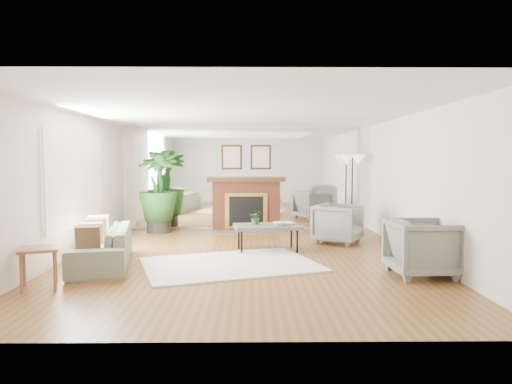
{
  "coord_description": "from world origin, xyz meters",
  "views": [
    {
      "loc": [
        0.11,
        -7.6,
        1.68
      ],
      "look_at": [
        0.2,
        0.6,
        1.1
      ],
      "focal_mm": 32.0,
      "sensor_mm": 36.0,
      "label": 1
    }
  ],
  "objects_px": {
    "armchair_front": "(423,248)",
    "side_table": "(39,254)",
    "coffee_table": "(267,227)",
    "armchair_back": "(338,223)",
    "sofa": "(102,246)",
    "potted_ficus": "(158,188)",
    "fireplace": "(246,203)",
    "floor_lamp": "(352,166)"
  },
  "relations": [
    {
      "from": "armchair_front",
      "to": "side_table",
      "type": "distance_m",
      "value": 5.29
    },
    {
      "from": "armchair_front",
      "to": "side_table",
      "type": "bearing_deg",
      "value": 93.86
    },
    {
      "from": "coffee_table",
      "to": "armchair_back",
      "type": "bearing_deg",
      "value": 28.61
    },
    {
      "from": "sofa",
      "to": "potted_ficus",
      "type": "bearing_deg",
      "value": 163.94
    },
    {
      "from": "armchair_back",
      "to": "side_table",
      "type": "xyz_separation_m",
      "value": [
        -4.52,
        -3.26,
        0.06
      ]
    },
    {
      "from": "side_table",
      "to": "potted_ficus",
      "type": "height_order",
      "value": "potted_ficus"
    },
    {
      "from": "side_table",
      "to": "armchair_back",
      "type": "bearing_deg",
      "value": 35.74
    },
    {
      "from": "armchair_front",
      "to": "potted_ficus",
      "type": "relative_size",
      "value": 0.47
    },
    {
      "from": "coffee_table",
      "to": "armchair_front",
      "type": "xyz_separation_m",
      "value": [
        2.18,
        -1.85,
        -0.03
      ]
    },
    {
      "from": "armchair_back",
      "to": "sofa",
      "type": "bearing_deg",
      "value": 144.37
    },
    {
      "from": "sofa",
      "to": "armchair_back",
      "type": "relative_size",
      "value": 2.4
    },
    {
      "from": "armchair_back",
      "to": "side_table",
      "type": "bearing_deg",
      "value": 155.18
    },
    {
      "from": "fireplace",
      "to": "floor_lamp",
      "type": "xyz_separation_m",
      "value": [
        2.5,
        -0.16,
        0.88
      ]
    },
    {
      "from": "coffee_table",
      "to": "armchair_front",
      "type": "height_order",
      "value": "armchair_front"
    },
    {
      "from": "potted_ficus",
      "to": "armchair_front",
      "type": "bearing_deg",
      "value": -41.19
    },
    {
      "from": "fireplace",
      "to": "coffee_table",
      "type": "xyz_separation_m",
      "value": [
        0.42,
        -2.52,
        -0.21
      ]
    },
    {
      "from": "sofa",
      "to": "side_table",
      "type": "relative_size",
      "value": 3.37
    },
    {
      "from": "floor_lamp",
      "to": "potted_ficus",
      "type": "bearing_deg",
      "value": -178.01
    },
    {
      "from": "fireplace",
      "to": "floor_lamp",
      "type": "bearing_deg",
      "value": -3.64
    },
    {
      "from": "coffee_table",
      "to": "sofa",
      "type": "distance_m",
      "value": 2.91
    },
    {
      "from": "fireplace",
      "to": "coffee_table",
      "type": "distance_m",
      "value": 2.56
    },
    {
      "from": "coffee_table",
      "to": "potted_ficus",
      "type": "distance_m",
      "value": 3.34
    },
    {
      "from": "fireplace",
      "to": "side_table",
      "type": "bearing_deg",
      "value": -118.02
    },
    {
      "from": "fireplace",
      "to": "armchair_back",
      "type": "relative_size",
      "value": 2.34
    },
    {
      "from": "fireplace",
      "to": "sofa",
      "type": "distance_m",
      "value": 4.31
    },
    {
      "from": "armchair_back",
      "to": "floor_lamp",
      "type": "height_order",
      "value": "floor_lamp"
    },
    {
      "from": "armchair_front",
      "to": "floor_lamp",
      "type": "bearing_deg",
      "value": -1.44
    },
    {
      "from": "potted_ficus",
      "to": "coffee_table",
      "type": "bearing_deg",
      "value": -42.03
    },
    {
      "from": "sofa",
      "to": "armchair_back",
      "type": "distance_m",
      "value": 4.57
    },
    {
      "from": "fireplace",
      "to": "coffee_table",
      "type": "height_order",
      "value": "fireplace"
    },
    {
      "from": "side_table",
      "to": "potted_ficus",
      "type": "distance_m",
      "value": 4.74
    },
    {
      "from": "side_table",
      "to": "potted_ficus",
      "type": "relative_size",
      "value": 0.32
    },
    {
      "from": "armchair_back",
      "to": "armchair_front",
      "type": "xyz_separation_m",
      "value": [
        0.73,
        -2.64,
        0.02
      ]
    },
    {
      "from": "armchair_front",
      "to": "potted_ficus",
      "type": "xyz_separation_m",
      "value": [
        -4.63,
        4.05,
        0.61
      ]
    },
    {
      "from": "coffee_table",
      "to": "floor_lamp",
      "type": "xyz_separation_m",
      "value": [
        2.08,
        2.36,
        1.1
      ]
    },
    {
      "from": "sofa",
      "to": "floor_lamp",
      "type": "height_order",
      "value": "floor_lamp"
    },
    {
      "from": "coffee_table",
      "to": "sofa",
      "type": "height_order",
      "value": "sofa"
    },
    {
      "from": "fireplace",
      "to": "sofa",
      "type": "xyz_separation_m",
      "value": [
        -2.27,
        -3.65,
        -0.35
      ]
    },
    {
      "from": "sofa",
      "to": "floor_lamp",
      "type": "distance_m",
      "value": 6.03
    },
    {
      "from": "fireplace",
      "to": "armchair_front",
      "type": "xyz_separation_m",
      "value": [
        2.6,
        -4.37,
        -0.24
      ]
    },
    {
      "from": "potted_ficus",
      "to": "side_table",
      "type": "bearing_deg",
      "value": -97.58
    },
    {
      "from": "sofa",
      "to": "potted_ficus",
      "type": "distance_m",
      "value": 3.42
    }
  ]
}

